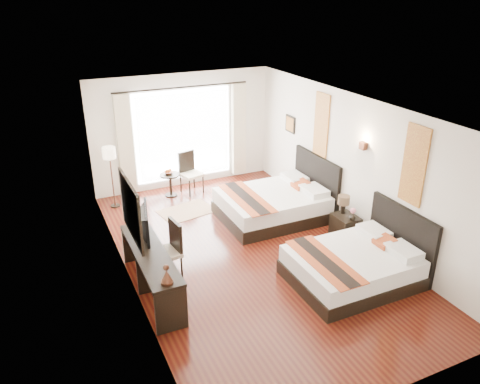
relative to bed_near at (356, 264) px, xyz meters
name	(u,v)px	position (x,y,z in m)	size (l,w,h in m)	color
floor	(250,253)	(-1.26, 1.56, -0.31)	(4.50, 7.50, 0.01)	#3A0E0A
ceiling	(251,108)	(-1.26, 1.56, 2.48)	(4.50, 7.50, 0.02)	white
wall_headboard	(353,166)	(0.99, 1.56, 1.09)	(0.01, 7.50, 2.80)	silver
wall_desk	(124,208)	(-3.50, 1.56, 1.09)	(0.01, 7.50, 2.80)	silver
wall_window	(183,131)	(-1.26, 5.31, 1.09)	(4.50, 0.01, 2.80)	silver
wall_entry	(397,303)	(-1.26, -2.18, 1.09)	(4.50, 0.01, 2.80)	silver
window_glass	(183,135)	(-1.26, 5.29, 0.99)	(2.40, 0.02, 2.20)	white
sheer_curtain	(184,136)	(-1.26, 5.23, 0.99)	(2.30, 0.02, 2.10)	white
drape_left	(125,145)	(-2.71, 5.19, 0.97)	(0.35, 0.14, 2.35)	beige
drape_right	(239,130)	(0.19, 5.19, 0.97)	(0.35, 0.14, 2.35)	beige
art_panel_near	(414,165)	(0.97, 0.00, 1.64)	(0.03, 0.50, 1.35)	maroon
art_panel_far	(321,125)	(0.97, 2.70, 1.64)	(0.03, 0.50, 1.35)	maroon
wall_sconce	(363,146)	(0.93, 1.25, 1.61)	(0.10, 0.14, 0.14)	#462619
mirror_frame	(131,210)	(-3.48, 1.14, 1.24)	(0.04, 1.25, 0.95)	black
mirror_glass	(132,209)	(-3.45, 1.14, 1.24)	(0.01, 1.12, 0.82)	white
bed_near	(356,264)	(0.00, 0.00, 0.00)	(2.09, 1.63, 1.18)	black
bed_far	(276,203)	(-0.07, 2.70, 0.02)	(2.24, 1.75, 1.27)	black
nightstand	(345,227)	(0.70, 1.25, -0.05)	(0.42, 0.52, 0.50)	black
table_lamp	(344,201)	(0.72, 1.40, 0.45)	(0.24, 0.24, 0.37)	black
vase	(352,217)	(0.71, 1.07, 0.27)	(0.14, 0.14, 0.14)	black
console_desk	(152,272)	(-3.25, 1.14, 0.07)	(0.50, 2.20, 0.76)	black
television	(141,223)	(-3.23, 1.69, 0.71)	(0.90, 0.12, 0.52)	black
bronze_figurine	(167,275)	(-3.25, 0.18, 0.58)	(0.18, 0.18, 0.27)	#462619
desk_chair	(167,261)	(-2.91, 1.43, 0.01)	(0.54, 0.54, 1.04)	beige
floor_lamp	(110,157)	(-3.17, 4.71, 0.89)	(0.29, 0.29, 1.43)	black
side_table	(171,185)	(-1.82, 4.75, -0.03)	(0.48, 0.48, 0.56)	black
fruit_bowl	(169,173)	(-1.84, 4.78, 0.28)	(0.22, 0.22, 0.05)	#49281A
window_chair	(191,180)	(-1.29, 4.75, 0.00)	(0.57, 0.57, 1.00)	beige
jute_rug	(187,211)	(-1.76, 3.76, -0.30)	(1.18, 0.81, 0.01)	#A48162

